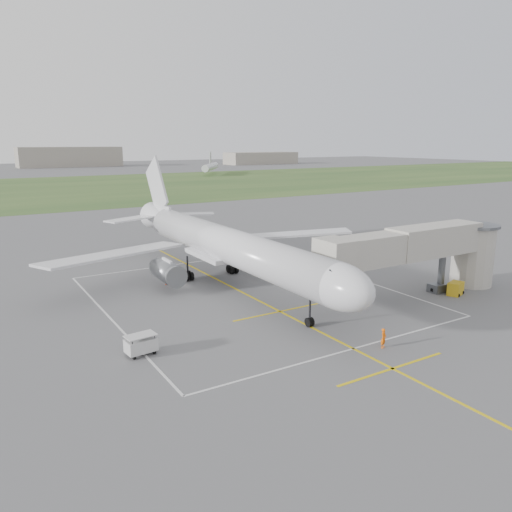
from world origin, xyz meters
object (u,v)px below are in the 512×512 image
jet_bridge (429,250)px  baggage_cart (141,345)px  airliner (225,245)px  gpu_unit (456,289)px  ramp_worker_wing (167,277)px  ramp_worker_nose (384,338)px

jet_bridge → baggage_cart: size_ratio=10.00×
airliner → gpu_unit: size_ratio=22.57×
baggage_cart → airliner: bearing=37.3°
baggage_cart → ramp_worker_wing: 18.58m
jet_bridge → baggage_cart: 30.17m
jet_bridge → ramp_worker_nose: size_ratio=15.13×
jet_bridge → ramp_worker_nose: jet_bridge is taller
airliner → ramp_worker_nose: (2.10, -21.77, -3.62)m
ramp_worker_nose → airliner: bearing=72.4°
gpu_unit → ramp_worker_nose: 17.27m
baggage_cart → ramp_worker_nose: (16.27, -8.44, -0.02)m
airliner → baggage_cart: bearing=-136.7°
jet_bridge → gpu_unit: 5.11m
gpu_unit → baggage_cart: baggage_cart is taller
gpu_unit → baggage_cart: size_ratio=0.89×
airliner → jet_bridge: airliner is taller
gpu_unit → ramp_worker_wing: 30.61m
airliner → baggage_cart: airliner is taller
baggage_cart → jet_bridge: bearing=-7.7°
jet_bridge → gpu_unit: bearing=-32.0°
jet_bridge → airliner: bearing=137.8°
airliner → ramp_worker_wing: bearing=150.6°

